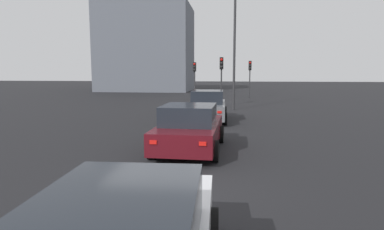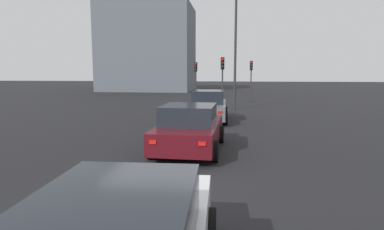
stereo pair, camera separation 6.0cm
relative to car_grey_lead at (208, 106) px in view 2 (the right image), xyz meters
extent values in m
cube|color=black|center=(-10.31, 0.14, -0.88)|extent=(160.00, 160.00, 0.20)
cube|color=slate|center=(0.06, 0.00, -0.16)|extent=(4.41, 1.89, 0.71)
cube|color=#1E232B|center=(-0.16, 0.00, 0.52)|extent=(2.00, 1.63, 0.66)
cylinder|color=black|center=(1.43, -0.88, -0.46)|extent=(0.64, 0.23, 0.64)
cylinder|color=black|center=(1.40, 0.93, -0.46)|extent=(0.64, 0.23, 0.64)
cylinder|color=black|center=(-1.29, -0.93, -0.46)|extent=(0.64, 0.23, 0.64)
cylinder|color=black|center=(-1.32, 0.89, -0.46)|extent=(0.64, 0.23, 0.64)
cube|color=red|center=(-2.14, -0.69, -0.04)|extent=(0.03, 0.20, 0.11)
cube|color=red|center=(-2.16, 0.62, -0.04)|extent=(0.03, 0.20, 0.11)
cube|color=#510F16|center=(-6.62, 0.16, -0.19)|extent=(4.35, 2.04, 0.66)
cube|color=#1E232B|center=(-6.84, 0.17, 0.45)|extent=(1.99, 1.72, 0.62)
cylinder|color=black|center=(-5.33, -0.83, -0.46)|extent=(0.65, 0.24, 0.64)
cylinder|color=black|center=(-5.26, 1.06, -0.46)|extent=(0.65, 0.24, 0.64)
cylinder|color=black|center=(-7.99, -0.73, -0.46)|extent=(0.65, 0.24, 0.64)
cylinder|color=black|center=(-7.92, 1.15, -0.46)|extent=(0.65, 0.24, 0.64)
cube|color=red|center=(-8.81, -0.44, -0.07)|extent=(0.04, 0.20, 0.11)
cube|color=red|center=(-8.76, 0.92, -0.07)|extent=(0.04, 0.20, 0.11)
cube|color=#1E232B|center=(-14.36, -0.06, 0.40)|extent=(1.95, 1.57, 0.59)
cylinder|color=black|center=(-12.80, -0.88, -0.46)|extent=(0.65, 0.24, 0.64)
cylinder|color=black|center=(-12.86, 0.84, -0.46)|extent=(0.65, 0.24, 0.64)
cylinder|color=#2D2D30|center=(7.69, -0.54, 0.60)|extent=(0.11, 0.11, 2.76)
cube|color=black|center=(7.63, -0.54, 2.43)|extent=(0.20, 0.28, 0.90)
sphere|color=red|center=(7.52, -0.54, 2.70)|extent=(0.20, 0.20, 0.20)
sphere|color=black|center=(7.52, -0.54, 2.43)|extent=(0.20, 0.20, 0.20)
sphere|color=black|center=(7.52, -0.54, 2.16)|extent=(0.20, 0.20, 0.20)
cylinder|color=#2D2D30|center=(15.24, 2.26, 0.52)|extent=(0.11, 0.11, 2.60)
cube|color=black|center=(15.18, 2.26, 2.28)|extent=(0.22, 0.30, 0.90)
sphere|color=red|center=(15.07, 2.27, 2.55)|extent=(0.20, 0.20, 0.20)
sphere|color=black|center=(15.07, 2.27, 2.28)|extent=(0.20, 0.20, 0.20)
sphere|color=black|center=(15.07, 2.27, 2.01)|extent=(0.20, 0.20, 0.20)
cylinder|color=#2D2D30|center=(15.41, -3.12, 0.59)|extent=(0.11, 0.11, 2.73)
cube|color=black|center=(15.35, -3.11, 2.40)|extent=(0.21, 0.28, 0.90)
sphere|color=red|center=(15.24, -3.11, 2.67)|extent=(0.20, 0.20, 0.20)
sphere|color=black|center=(15.24, -3.11, 2.40)|extent=(0.20, 0.20, 0.20)
sphere|color=black|center=(15.24, -3.11, 2.13)|extent=(0.20, 0.20, 0.20)
cylinder|color=#2D2D30|center=(5.26, -1.44, 3.48)|extent=(0.16, 0.16, 8.51)
cube|color=slate|center=(27.85, 10.14, 4.94)|extent=(9.93, 11.97, 11.43)
camera|label=1|loc=(-17.38, -1.11, 1.84)|focal=30.94mm
camera|label=2|loc=(-17.38, -1.17, 1.84)|focal=30.94mm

